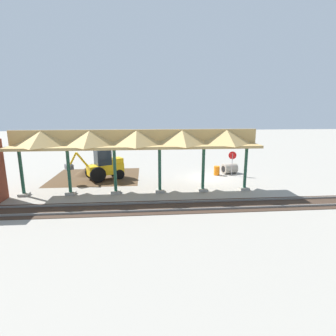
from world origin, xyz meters
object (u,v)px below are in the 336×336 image
at_px(stop_sign, 232,158).
at_px(traffic_barrel, 217,171).
at_px(backhoe, 104,166).
at_px(concrete_pipe, 229,168).

xyz_separation_m(stop_sign, traffic_barrel, (1.42, -0.30, -1.28)).
distance_m(stop_sign, backhoe, 12.28).
height_order(stop_sign, traffic_barrel, stop_sign).
distance_m(concrete_pipe, traffic_barrel, 1.56).
distance_m(backhoe, concrete_pipe, 12.39).
height_order(backhoe, concrete_pipe, backhoe).
bearing_deg(traffic_barrel, concrete_pipe, -158.61).
relative_size(stop_sign, backhoe, 0.48).
bearing_deg(traffic_barrel, stop_sign, 168.05).
xyz_separation_m(stop_sign, concrete_pipe, (-0.04, -0.87, -1.21)).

